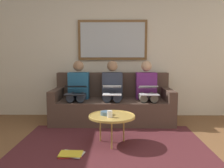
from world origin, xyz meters
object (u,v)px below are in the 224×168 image
object	(u,v)px
cup	(110,114)
person_left	(147,90)
laptop_silver	(149,90)
couch	(112,104)
laptop_white	(112,90)
laptop_black	(76,90)
coffee_table	(112,116)
person_right	(78,89)
magazine_stack	(71,154)
bowl	(106,113)
person_middle	(112,89)
framed_mirror	(113,40)

from	to	relation	value
cup	person_left	size ratio (longest dim) A/B	0.08
laptop_silver	cup	bearing A→B (deg)	56.64
couch	cup	xyz separation A→B (m)	(0.02, 1.31, 0.14)
laptop_silver	laptop_white	xyz separation A→B (m)	(0.64, -0.00, 0.00)
laptop_white	laptop_black	xyz separation A→B (m)	(0.64, 0.00, 0.00)
couch	laptop_silver	xyz separation A→B (m)	(-0.64, 0.31, 0.32)
coffee_table	person_right	xyz separation A→B (m)	(0.65, -1.15, 0.22)
person_left	magazine_stack	bearing A→B (deg)	54.12
coffee_table	magazine_stack	bearing A→B (deg)	39.37
person_right	laptop_black	distance (m)	0.24
laptop_silver	laptop_white	size ratio (longest dim) A/B	0.98
laptop_silver	magazine_stack	distance (m)	1.83
coffee_table	cup	size ratio (longest dim) A/B	7.12
cup	laptop_white	size ratio (longest dim) A/B	0.25
couch	bowl	distance (m)	1.19
bowl	person_left	xyz separation A→B (m)	(-0.71, -1.11, 0.18)
couch	person_right	world-z (taller)	person_right
person_left	laptop_black	distance (m)	1.30
bowl	laptop_white	bearing A→B (deg)	-94.63
person_left	laptop_white	distance (m)	0.68
laptop_silver	coffee_table	bearing A→B (deg)	55.25
person_left	laptop_black	xyz separation A→B (m)	(1.28, 0.24, 0.02)
person_left	laptop_white	xyz separation A→B (m)	(0.64, 0.24, 0.02)
laptop_white	coffee_table	bearing A→B (deg)	90.65
bowl	person_middle	world-z (taller)	person_middle
framed_mirror	person_middle	distance (m)	1.05
couch	person_right	xyz separation A→B (m)	(0.64, 0.07, 0.30)
person_middle	person_left	bearing A→B (deg)	180.00
coffee_table	person_right	world-z (taller)	person_right
person_left	coffee_table	bearing A→B (deg)	61.28
bowl	laptop_black	world-z (taller)	laptop_black
couch	person_right	bearing A→B (deg)	6.13
laptop_black	cup	bearing A→B (deg)	121.91
person_left	person_right	bearing A→B (deg)	0.00
couch	framed_mirror	world-z (taller)	framed_mirror
coffee_table	person_left	bearing A→B (deg)	-118.72
couch	coffee_table	bearing A→B (deg)	90.49
person_left	person_right	size ratio (longest dim) A/B	1.00
cup	person_left	world-z (taller)	person_left
couch	person_middle	bearing A→B (deg)	90.00
laptop_white	cup	bearing A→B (deg)	88.96
couch	coffee_table	xyz separation A→B (m)	(-0.01, 1.22, 0.08)
cup	person_right	xyz separation A→B (m)	(0.62, -1.24, 0.16)
person_middle	laptop_silver	bearing A→B (deg)	159.35
cup	person_right	world-z (taller)	person_right
framed_mirror	person_left	size ratio (longest dim) A/B	1.21
bowl	framed_mirror	bearing A→B (deg)	-92.58
framed_mirror	bowl	size ratio (longest dim) A/B	8.65
laptop_white	magazine_stack	distance (m)	1.53
laptop_white	laptop_black	world-z (taller)	laptop_white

